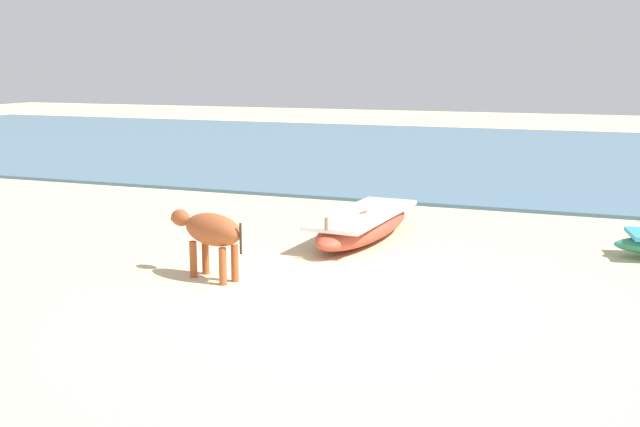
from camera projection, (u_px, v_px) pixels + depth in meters
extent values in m
plane|color=beige|center=(340.00, 298.00, 10.07)|extent=(80.00, 80.00, 0.00)
cube|color=slate|center=(507.00, 155.00, 25.54)|extent=(60.00, 20.00, 0.08)
ellipsoid|color=#B74733|center=(363.00, 226.00, 13.36)|extent=(1.22, 3.53, 0.49)
cube|color=white|center=(363.00, 214.00, 13.32)|extent=(1.17, 3.11, 0.07)
cube|color=olive|center=(358.00, 221.00, 13.11)|extent=(0.86, 0.17, 0.04)
cylinder|color=olive|center=(326.00, 224.00, 11.87)|extent=(0.06, 0.06, 0.20)
ellipsoid|color=#9E4C28|center=(213.00, 230.00, 10.81)|extent=(1.14, 0.76, 0.46)
ellipsoid|color=#9E4C28|center=(181.00, 218.00, 11.25)|extent=(0.40, 0.32, 0.25)
sphere|color=#2D2119|center=(174.00, 218.00, 11.35)|extent=(0.12, 0.12, 0.10)
cylinder|color=#9E4C28|center=(193.00, 259.00, 11.01)|extent=(0.11, 0.11, 0.53)
cylinder|color=#9E4C28|center=(206.00, 256.00, 11.18)|extent=(0.11, 0.11, 0.53)
cylinder|color=#9E4C28|center=(223.00, 267.00, 10.62)|extent=(0.11, 0.11, 0.53)
cylinder|color=#9E4C28|center=(235.00, 263.00, 10.79)|extent=(0.11, 0.11, 0.53)
cylinder|color=#2D2119|center=(241.00, 239.00, 10.47)|extent=(0.03, 0.03, 0.43)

